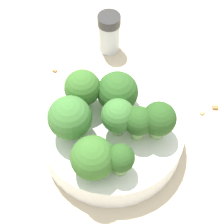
% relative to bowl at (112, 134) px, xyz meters
% --- Properties ---
extents(ground_plane, '(3.00, 3.00, 0.00)m').
position_rel_bowl_xyz_m(ground_plane, '(0.00, 0.00, -0.02)').
color(ground_plane, beige).
extents(bowl, '(0.20, 0.20, 0.05)m').
position_rel_bowl_xyz_m(bowl, '(0.00, 0.00, 0.00)').
color(bowl, white).
rests_on(bowl, ground_plane).
extents(broccoli_floret_0, '(0.04, 0.04, 0.06)m').
position_rel_bowl_xyz_m(broccoli_floret_0, '(-0.01, 0.00, 0.06)').
color(broccoli_floret_0, '#84AD66').
rests_on(broccoli_floret_0, bowl).
extents(broccoli_floret_1, '(0.05, 0.05, 0.06)m').
position_rel_bowl_xyz_m(broccoli_floret_1, '(-0.03, 0.06, 0.05)').
color(broccoli_floret_1, '#84AD66').
rests_on(broccoli_floret_1, bowl).
extents(broccoli_floret_2, '(0.06, 0.06, 0.06)m').
position_rel_bowl_xyz_m(broccoli_floret_2, '(0.02, -0.03, 0.05)').
color(broccoli_floret_2, '#8EB770').
rests_on(broccoli_floret_2, bowl).
extents(broccoli_floret_3, '(0.04, 0.04, 0.05)m').
position_rel_bowl_xyz_m(broccoli_floret_3, '(-0.06, 0.04, 0.05)').
color(broccoli_floret_3, '#84AD66').
rests_on(broccoli_floret_3, bowl).
extents(broccoli_floret_4, '(0.05, 0.05, 0.06)m').
position_rel_bowl_xyz_m(broccoli_floret_4, '(0.05, 0.01, 0.06)').
color(broccoli_floret_4, '#8EB770').
rests_on(broccoli_floret_4, bowl).
extents(broccoli_floret_5, '(0.06, 0.06, 0.07)m').
position_rel_bowl_xyz_m(broccoli_floret_5, '(0.03, 0.05, 0.06)').
color(broccoli_floret_5, '#8EB770').
rests_on(broccoli_floret_5, bowl).
extents(broccoli_floret_6, '(0.04, 0.04, 0.06)m').
position_rel_bowl_xyz_m(broccoli_floret_6, '(-0.05, -0.04, 0.06)').
color(broccoli_floret_6, '#8EB770').
rests_on(broccoli_floret_6, bowl).
extents(broccoli_floret_7, '(0.04, 0.04, 0.06)m').
position_rel_bowl_xyz_m(broccoli_floret_7, '(-0.03, -0.01, 0.06)').
color(broccoli_floret_7, '#8EB770').
rests_on(broccoli_floret_7, bowl).
extents(pepper_shaker, '(0.04, 0.04, 0.07)m').
position_rel_bowl_xyz_m(pepper_shaker, '(0.14, -0.12, 0.01)').
color(pepper_shaker, '#B2B7BC').
rests_on(pepper_shaker, ground_plane).
extents(almond_crumb_0, '(0.01, 0.01, 0.01)m').
position_rel_bowl_xyz_m(almond_crumb_0, '(0.16, -0.02, -0.02)').
color(almond_crumb_0, olive).
rests_on(almond_crumb_0, ground_plane).
extents(almond_crumb_1, '(0.01, 0.01, 0.01)m').
position_rel_bowl_xyz_m(almond_crumb_1, '(-0.05, -0.14, -0.02)').
color(almond_crumb_1, tan).
rests_on(almond_crumb_1, ground_plane).
extents(almond_crumb_2, '(0.01, 0.01, 0.01)m').
position_rel_bowl_xyz_m(almond_crumb_2, '(-0.06, -0.16, -0.02)').
color(almond_crumb_2, olive).
rests_on(almond_crumb_2, ground_plane).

